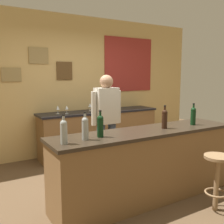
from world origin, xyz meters
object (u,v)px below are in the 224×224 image
wine_bottle_d (165,118)px  wine_glass_c (90,105)px  bartender (106,119)px  wine_bottle_b (85,127)px  bar_stool (217,173)px  wine_glass_a (58,108)px  wine_glass_b (67,108)px  wine_bottle_c (100,125)px  wine_bottle_e (193,115)px  wine_bottle_a (64,131)px  wine_glass_d (110,104)px

wine_bottle_d → wine_glass_c: (-0.04, 2.15, -0.05)m
bartender → wine_bottle_b: 1.30m
bartender → wine_glass_c: 1.20m
bar_stool → wine_glass_a: bearing=110.2°
wine_glass_b → wine_glass_c: size_ratio=1.00×
bar_stool → wine_bottle_c: wine_bottle_c is taller
wine_bottle_e → wine_glass_b: 2.33m
wine_bottle_d → wine_bottle_e: (0.51, -0.02, 0.00)m
wine_bottle_a → wine_glass_a: (0.67, 2.15, -0.05)m
wine_bottle_b → wine_bottle_c: bearing=8.0°
wine_glass_a → wine_glass_b: same height
wine_glass_d → wine_bottle_a: bearing=-129.7°
wine_bottle_b → wine_glass_a: 2.15m
wine_glass_b → wine_glass_d: (1.01, 0.11, 0.00)m
wine_bottle_c → wine_glass_c: (0.91, 2.14, -0.05)m
wine_bottle_c → wine_bottle_e: (1.46, -0.03, 0.00)m
wine_bottle_d → wine_bottle_e: 0.52m
wine_glass_d → wine_bottle_c: bearing=-122.8°
wine_glass_c → wine_bottle_b: bearing=-117.1°
wine_glass_c → bartender: bearing=-103.5°
bartender → wine_bottle_c: (-0.63, -0.97, 0.12)m
wine_glass_b → wine_glass_d: 1.01m
wine_bottle_c → wine_bottle_b: bearing=-172.0°
bar_stool → wine_bottle_c: size_ratio=2.22×
wine_bottle_e → bartender: bearing=129.9°
bar_stool → wine_glass_d: bearing=86.7°
bar_stool → wine_bottle_d: size_ratio=2.22×
wine_glass_d → wine_bottle_d: bearing=-101.3°
wine_bottle_b → wine_glass_b: (0.57, 2.05, -0.05)m
bartender → wine_glass_a: size_ratio=10.45×
wine_bottle_b → wine_glass_d: wine_bottle_b is taller
wine_bottle_b → wine_bottle_c: (0.20, 0.03, 0.00)m
wine_bottle_d → wine_bottle_e: bearing=-2.2°
wine_bottle_d → wine_glass_a: wine_bottle_d is taller
wine_glass_b → wine_glass_c: 0.55m
wine_bottle_e → wine_glass_b: size_ratio=1.97×
bar_stool → wine_glass_c: size_ratio=4.39×
wine_glass_a → wine_glass_c: (0.69, 0.06, 0.00)m
wine_bottle_a → wine_bottle_c: 0.46m
bar_stool → wine_bottle_b: size_ratio=2.22×
wine_bottle_b → bar_stool: bearing=-23.6°
wine_glass_c → wine_bottle_e: bearing=-75.6°
bartender → wine_glass_d: size_ratio=10.45×
wine_bottle_a → wine_bottle_b: 0.26m
wine_glass_d → bartender: bearing=-122.7°
wine_glass_b → wine_glass_d: same height
bartender → wine_bottle_e: (0.84, -1.00, 0.12)m
wine_glass_a → bartender: bearing=-69.7°
wine_bottle_a → wine_glass_b: 2.26m
wine_bottle_b → wine_bottle_e: bearing=-0.0°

